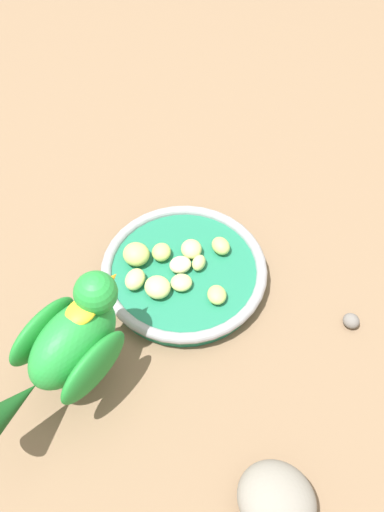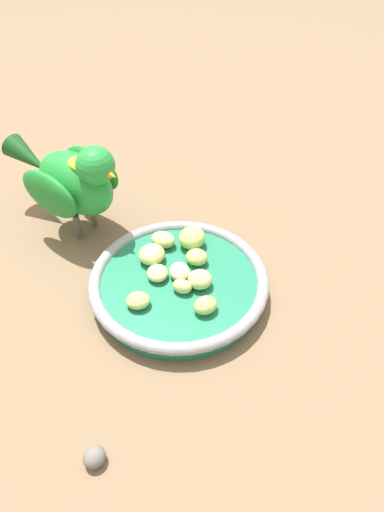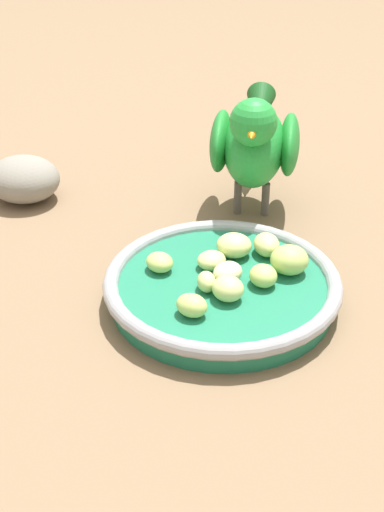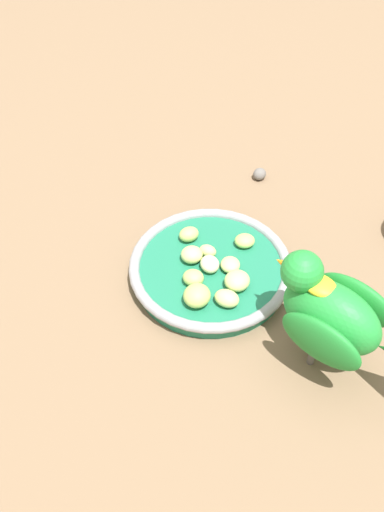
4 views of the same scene
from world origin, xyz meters
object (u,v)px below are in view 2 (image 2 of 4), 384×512
at_px(apple_piece_9, 182,287).
at_px(apple_piece_0, 180,272).
at_px(apple_piece_7, 163,240).
at_px(apple_piece_8, 197,257).
at_px(apple_piece_5, 160,271).
at_px(pebble_0, 94,457).
at_px(apple_piece_6, 141,302).
at_px(apple_piece_1, 205,305).
at_px(apple_piece_2, 200,279).
at_px(apple_piece_4, 152,254).
at_px(feeding_bowl, 179,283).
at_px(apple_piece_3, 192,238).
at_px(parrot, 73,179).

bearing_deg(apple_piece_9, apple_piece_0, 44.23).
relative_size(apple_piece_7, apple_piece_8, 1.16).
relative_size(apple_piece_7, apple_piece_9, 1.36).
xyz_separation_m(apple_piece_5, pebble_0, (-0.21, -0.09, -0.02)).
xyz_separation_m(apple_piece_5, apple_piece_7, (0.05, 0.03, 0.00)).
height_order(apple_piece_6, apple_piece_9, same).
height_order(apple_piece_0, apple_piece_9, apple_piece_0).
xyz_separation_m(apple_piece_1, apple_piece_2, (0.03, 0.03, 0.00)).
distance_m(apple_piece_1, apple_piece_7, 0.13).
distance_m(apple_piece_0, apple_piece_2, 0.03).
bearing_deg(apple_piece_4, apple_piece_5, -119.49).
bearing_deg(apple_piece_5, pebble_0, -155.79).
bearing_deg(apple_piece_6, feeding_bowl, -6.68).
bearing_deg(apple_piece_2, apple_piece_3, 44.59).
bearing_deg(apple_piece_1, apple_piece_5, 80.96).
height_order(apple_piece_4, pebble_0, apple_piece_4).
xyz_separation_m(apple_piece_2, apple_piece_7, (0.03, 0.08, -0.00)).
bearing_deg(pebble_0, apple_piece_6, 26.62).
xyz_separation_m(apple_piece_1, apple_piece_5, (0.01, 0.08, -0.00)).
xyz_separation_m(apple_piece_4, apple_piece_5, (-0.01, -0.03, -0.00)).
height_order(apple_piece_3, pebble_0, apple_piece_3).
relative_size(apple_piece_2, apple_piece_6, 1.05).
bearing_deg(apple_piece_9, apple_piece_2, -28.49).
bearing_deg(apple_piece_9, apple_piece_8, 17.37).
bearing_deg(apple_piece_2, apple_piece_9, 151.51).
height_order(apple_piece_3, apple_piece_9, apple_piece_3).
xyz_separation_m(apple_piece_0, apple_piece_4, (0.00, 0.05, 0.00)).
distance_m(apple_piece_5, apple_piece_8, 0.05).
height_order(apple_piece_2, apple_piece_6, apple_piece_2).
distance_m(feeding_bowl, pebble_0, 0.23).
bearing_deg(apple_piece_1, apple_piece_4, 75.50).
relative_size(apple_piece_0, apple_piece_2, 0.98).
xyz_separation_m(apple_piece_1, apple_piece_4, (0.03, 0.11, 0.00)).
bearing_deg(parrot, feeding_bowl, -4.62).
bearing_deg(apple_piece_4, apple_piece_2, -88.85).
bearing_deg(parrot, apple_piece_1, -8.46).
relative_size(apple_piece_6, apple_piece_7, 0.87).
relative_size(feeding_bowl, apple_piece_8, 7.88).
relative_size(apple_piece_2, apple_piece_8, 1.06).
relative_size(apple_piece_3, parrot, 0.17).
relative_size(apple_piece_3, apple_piece_6, 1.27).
bearing_deg(apple_piece_8, apple_piece_7, 89.95).
distance_m(apple_piece_0, apple_piece_3, 0.06).
relative_size(apple_piece_1, apple_piece_9, 1.19).
height_order(feeding_bowl, apple_piece_4, apple_piece_4).
distance_m(apple_piece_6, pebble_0, 0.18).
bearing_deg(parrot, apple_piece_0, -3.30).
distance_m(apple_piece_4, apple_piece_5, 0.03).
relative_size(apple_piece_0, apple_piece_4, 0.85).
distance_m(apple_piece_1, apple_piece_9, 0.04).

